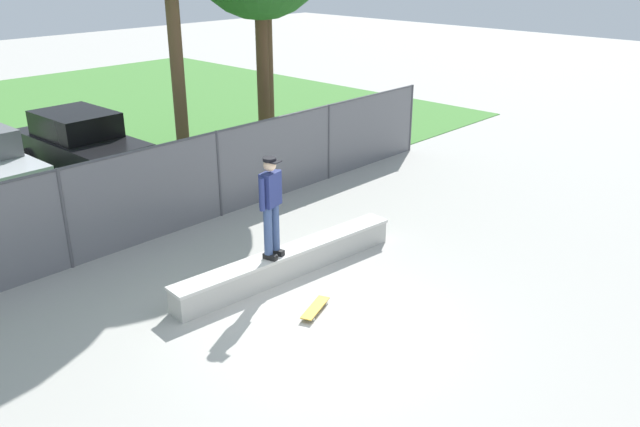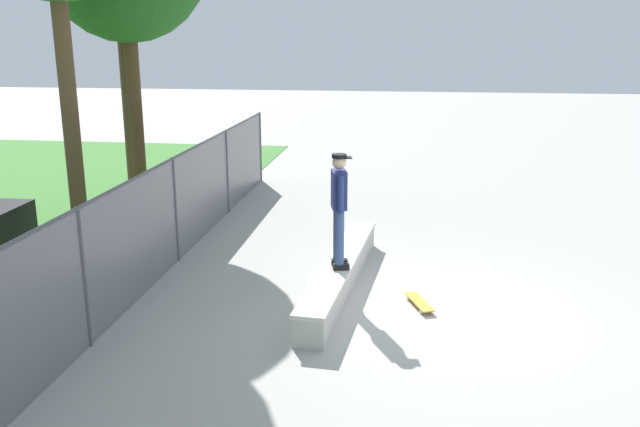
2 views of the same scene
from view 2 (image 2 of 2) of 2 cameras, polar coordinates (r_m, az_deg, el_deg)
name	(u,v)px [view 2 (image 2 of 2)]	position (r m, az deg, el deg)	size (l,w,h in m)	color
ground_plane	(447,313)	(10.52, 10.71, -8.28)	(80.00, 80.00, 0.00)	#ADAAA3
concrete_ledge	(341,273)	(11.25, 1.79, -5.09)	(4.82, 0.89, 0.49)	#B7B5AD
skateboarder	(339,205)	(10.49, 1.62, 0.72)	(0.59, 0.36, 1.84)	black
skateboard	(419,302)	(10.66, 8.44, -7.45)	(0.82, 0.47, 0.09)	gold
chainlink_fence	(136,234)	(10.98, -15.32, -1.67)	(17.90, 0.07, 1.96)	#4C4C51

